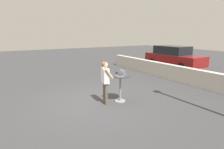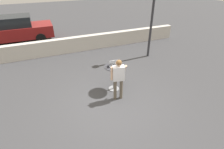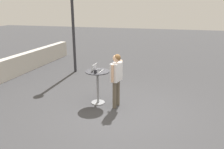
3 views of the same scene
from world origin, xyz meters
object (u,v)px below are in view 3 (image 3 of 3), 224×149
(coffee_mug, at_px, (95,72))
(street_lamp, at_px, (72,3))
(standing_person, at_px, (116,74))
(cafe_table, at_px, (98,81))
(laptop, at_px, (97,69))

(coffee_mug, bearing_deg, street_lamp, 34.35)
(standing_person, bearing_deg, cafe_table, 81.77)
(cafe_table, height_order, street_lamp, street_lamp)
(laptop, distance_m, coffee_mug, 0.24)
(street_lamp, bearing_deg, cafe_table, -143.90)
(cafe_table, xyz_separation_m, coffee_mug, (-0.23, -0.02, 0.36))
(cafe_table, bearing_deg, laptop, 79.28)
(laptop, height_order, street_lamp, street_lamp)
(cafe_table, relative_size, coffee_mug, 8.50)
(coffee_mug, relative_size, street_lamp, 0.03)
(coffee_mug, relative_size, standing_person, 0.08)
(laptop, height_order, coffee_mug, laptop)
(standing_person, height_order, street_lamp, street_lamp)
(coffee_mug, bearing_deg, cafe_table, 5.21)
(standing_person, relative_size, street_lamp, 0.34)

